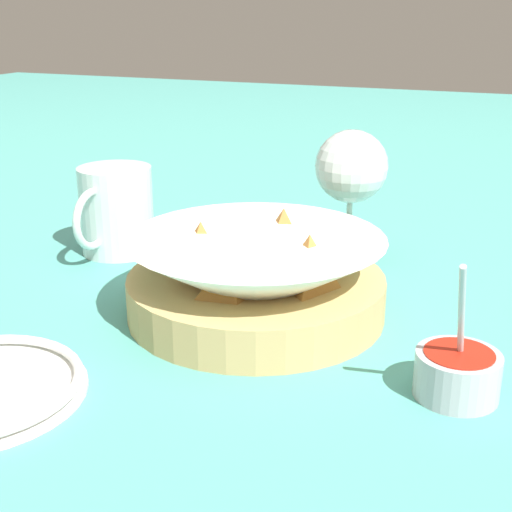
# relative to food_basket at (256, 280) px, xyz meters

# --- Properties ---
(ground_plane) EXTENTS (4.00, 4.00, 0.00)m
(ground_plane) POSITION_rel_food_basket_xyz_m (0.01, 0.02, -0.04)
(ground_plane) COLOR teal
(food_basket) EXTENTS (0.25, 0.25, 0.10)m
(food_basket) POSITION_rel_food_basket_xyz_m (0.00, 0.00, 0.00)
(food_basket) COLOR tan
(food_basket) RESTS_ON ground_plane
(sauce_cup) EXTENTS (0.08, 0.07, 0.12)m
(sauce_cup) POSITION_rel_food_basket_xyz_m (0.08, 0.20, -0.02)
(sauce_cup) COLOR #B7B7BC
(sauce_cup) RESTS_ON ground_plane
(wine_glass) EXTENTS (0.09, 0.09, 0.15)m
(wine_glass) POSITION_rel_food_basket_xyz_m (-0.20, 0.04, 0.07)
(wine_glass) COLOR silver
(wine_glass) RESTS_ON ground_plane
(beer_mug) EXTENTS (0.13, 0.09, 0.11)m
(beer_mug) POSITION_rel_food_basket_xyz_m (-0.11, -0.23, 0.01)
(beer_mug) COLOR silver
(beer_mug) RESTS_ON ground_plane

